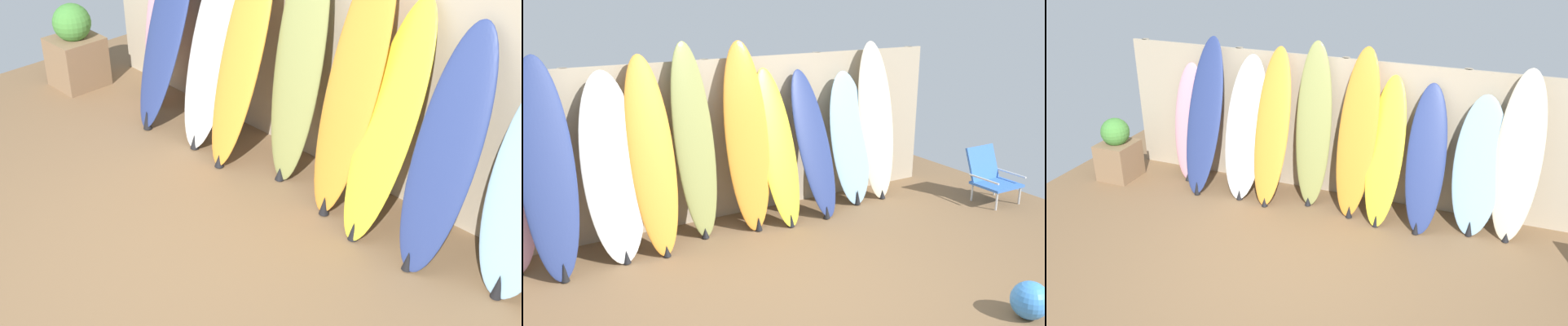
{
  "view_description": "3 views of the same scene",
  "coord_description": "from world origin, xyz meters",
  "views": [
    {
      "loc": [
        3.18,
        -2.12,
        3.22
      ],
      "look_at": [
        0.32,
        0.68,
        0.78
      ],
      "focal_mm": 50.0,
      "sensor_mm": 36.0,
      "label": 1
    },
    {
      "loc": [
        -2.43,
        -3.76,
        2.5
      ],
      "look_at": [
        0.07,
        0.48,
        1.03
      ],
      "focal_mm": 40.0,
      "sensor_mm": 36.0,
      "label": 2
    },
    {
      "loc": [
        2.07,
        -4.54,
        3.49
      ],
      "look_at": [
        -0.06,
        0.89,
        0.88
      ],
      "focal_mm": 40.0,
      "sensor_mm": 36.0,
      "label": 3
    }
  ],
  "objects": [
    {
      "name": "surfboard_yellow_6",
      "position": [
        0.65,
        1.59,
        0.83
      ],
      "size": [
        0.43,
        0.7,
        1.69
      ],
      "color": "yellow",
      "rests_on": "ground"
    },
    {
      "name": "surfboard_skyblue_8",
      "position": [
        1.7,
        1.67,
        0.78
      ],
      "size": [
        0.55,
        0.45,
        1.59
      ],
      "color": "#8CB7D6",
      "rests_on": "ground"
    },
    {
      "name": "surfboard_cream_9",
      "position": [
        2.1,
        1.69,
        0.95
      ],
      "size": [
        0.52,
        0.47,
        1.92
      ],
      "color": "beige",
      "rests_on": "ground"
    },
    {
      "name": "surfboard_orange_3",
      "position": [
        -0.78,
        1.56,
        0.96
      ],
      "size": [
        0.48,
        0.69,
        1.93
      ],
      "color": "orange",
      "rests_on": "ground"
    },
    {
      "name": "surfboard_pink_0",
      "position": [
        -2.08,
        1.74,
        0.79
      ],
      "size": [
        0.52,
        0.43,
        1.59
      ],
      "color": "pink",
      "rests_on": "ground"
    },
    {
      "name": "fence_back",
      "position": [
        -0.0,
        2.01,
        0.9
      ],
      "size": [
        6.08,
        0.11,
        1.8
      ],
      "color": "tan",
      "rests_on": "ground"
    },
    {
      "name": "surfboard_white_2",
      "position": [
        -1.16,
        1.58,
        0.89
      ],
      "size": [
        0.61,
        0.64,
        1.79
      ],
      "color": "white",
      "rests_on": "ground"
    },
    {
      "name": "surfboard_navy_1",
      "position": [
        -1.74,
        1.56,
        0.97
      ],
      "size": [
        0.53,
        0.78,
        1.97
      ],
      "color": "navy",
      "rests_on": "ground"
    },
    {
      "name": "planter_box",
      "position": [
        -3.02,
        1.34,
        0.39
      ],
      "size": [
        0.46,
        0.48,
        0.86
      ],
      "color": "#846647",
      "rests_on": "ground"
    },
    {
      "name": "ground",
      "position": [
        0.0,
        0.0,
        0.0
      ],
      "size": [
        7.68,
        7.68,
        0.0
      ],
      "primitive_type": "plane",
      "color": "brown"
    },
    {
      "name": "surfboard_orange_5",
      "position": [
        0.29,
        1.63,
        0.99
      ],
      "size": [
        0.56,
        0.64,
        2.01
      ],
      "color": "orange",
      "rests_on": "ground"
    },
    {
      "name": "surfboard_olive_4",
      "position": [
        -0.28,
        1.69,
        1.0
      ],
      "size": [
        0.48,
        0.5,
        2.02
      ],
      "color": "olive",
      "rests_on": "ground"
    },
    {
      "name": "surfboard_navy_7",
      "position": [
        1.12,
        1.59,
        0.81
      ],
      "size": [
        0.51,
        0.74,
        1.65
      ],
      "color": "navy",
      "rests_on": "ground"
    }
  ]
}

